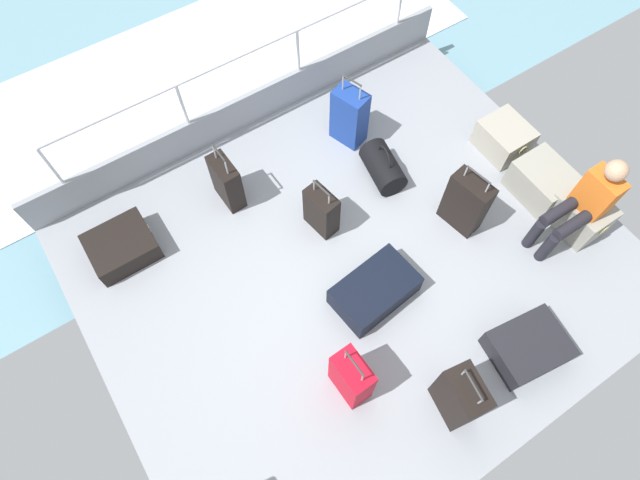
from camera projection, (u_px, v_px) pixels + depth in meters
ground_plane at (356, 264)px, 5.34m from camera, size 4.40×5.20×0.06m
gunwale_port at (248, 109)px, 5.94m from camera, size 0.06×5.20×0.45m
railing_port at (241, 73)px, 5.45m from camera, size 0.04×4.20×1.02m
sea_wake at (200, 69)px, 7.00m from camera, size 12.00×12.00×0.01m
cargo_crate_0 at (504, 138)px, 5.82m from camera, size 0.56×0.46×0.34m
cargo_crate_1 at (542, 182)px, 5.53m from camera, size 0.63×0.48×0.38m
cargo_crate_2 at (580, 214)px, 5.33m from camera, size 0.57×0.40×0.42m
passenger_seated at (584, 203)px, 4.94m from camera, size 0.34×0.66×1.12m
suitcase_0 at (375, 290)px, 5.03m from camera, size 0.57×0.84×0.28m
suitcase_1 at (227, 182)px, 5.40m from camera, size 0.39×0.20×0.81m
suitcase_2 at (321, 211)px, 5.27m from camera, size 0.38×0.24×0.71m
suitcase_3 at (351, 377)px, 4.47m from camera, size 0.37×0.24×0.80m
suitcase_4 at (528, 347)px, 4.78m from camera, size 0.61×0.72×0.25m
suitcase_5 at (466, 203)px, 5.23m from camera, size 0.45×0.28×0.85m
suitcase_6 at (349, 116)px, 5.74m from camera, size 0.42×0.34×0.90m
suitcase_7 at (122, 246)px, 5.26m from camera, size 0.54×0.63×0.24m
suitcase_8 at (460, 397)px, 4.37m from camera, size 0.44×0.31×0.80m
duffel_bag at (383, 167)px, 5.65m from camera, size 0.61×0.42×0.47m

